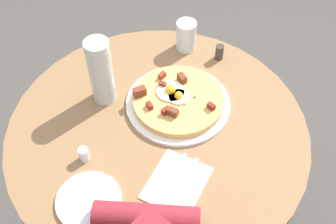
% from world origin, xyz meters
% --- Properties ---
extents(dining_table, '(0.89, 0.89, 0.71)m').
position_xyz_m(dining_table, '(0.00, 0.00, 0.54)').
color(dining_table, olive).
rests_on(dining_table, ground_plane).
extents(pizza_plate, '(0.32, 0.32, 0.01)m').
position_xyz_m(pizza_plate, '(0.11, 0.01, 0.72)').
color(pizza_plate, white).
rests_on(pizza_plate, dining_table).
extents(breakfast_pizza, '(0.28, 0.28, 0.05)m').
position_xyz_m(breakfast_pizza, '(0.11, 0.01, 0.74)').
color(breakfast_pizza, '#DEAA5C').
rests_on(breakfast_pizza, pizza_plate).
extents(bread_plate, '(0.17, 0.17, 0.01)m').
position_xyz_m(bread_plate, '(-0.29, -0.01, 0.72)').
color(bread_plate, white).
rests_on(bread_plate, dining_table).
extents(napkin, '(0.19, 0.17, 0.00)m').
position_xyz_m(napkin, '(-0.11, -0.16, 0.71)').
color(napkin, white).
rests_on(napkin, dining_table).
extents(fork, '(0.18, 0.05, 0.00)m').
position_xyz_m(fork, '(-0.11, -0.17, 0.72)').
color(fork, silver).
rests_on(fork, napkin).
extents(knife, '(0.18, 0.05, 0.00)m').
position_xyz_m(knife, '(-0.11, -0.14, 0.72)').
color(knife, silver).
rests_on(knife, napkin).
extents(water_glass, '(0.07, 0.07, 0.10)m').
position_xyz_m(water_glass, '(0.33, 0.15, 0.76)').
color(water_glass, silver).
rests_on(water_glass, dining_table).
extents(water_bottle, '(0.07, 0.07, 0.22)m').
position_xyz_m(water_bottle, '(-0.01, 0.20, 0.82)').
color(water_bottle, silver).
rests_on(water_bottle, dining_table).
extents(salt_shaker, '(0.03, 0.03, 0.05)m').
position_xyz_m(salt_shaker, '(-0.21, 0.09, 0.73)').
color(salt_shaker, white).
rests_on(salt_shaker, dining_table).
extents(pepper_shaker, '(0.03, 0.03, 0.05)m').
position_xyz_m(pepper_shaker, '(0.36, 0.03, 0.74)').
color(pepper_shaker, '#3F3833').
rests_on(pepper_shaker, dining_table).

